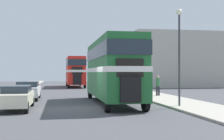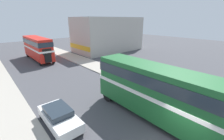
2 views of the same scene
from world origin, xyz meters
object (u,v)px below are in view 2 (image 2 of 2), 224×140
bus_distant (37,47)px  car_parked_mid (59,117)px  double_decker_bus (157,90)px  pedestrian_walking (143,75)px

bus_distant → car_parked_mid: bus_distant is taller
double_decker_bus → bus_distant: bus_distant is taller
pedestrian_walking → bus_distant: bearing=106.8°
double_decker_bus → pedestrian_walking: (4.95, 5.08, -1.44)m
double_decker_bus → car_parked_mid: double_decker_bus is taller
double_decker_bus → bus_distant: 25.45m
bus_distant → double_decker_bus: bearing=-87.3°
double_decker_bus → car_parked_mid: 7.54m
bus_distant → car_parked_mid: 21.87m
bus_distant → pedestrian_walking: (6.15, -20.35, -1.47)m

